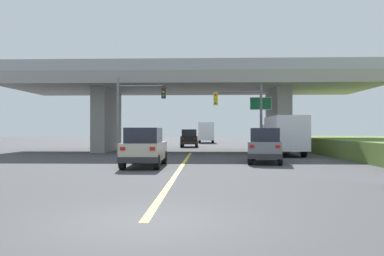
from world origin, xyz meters
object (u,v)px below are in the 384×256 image
at_px(sedan_oncoming, 189,138).
at_px(semi_truck_distant, 206,132).
at_px(traffic_signal_nearside, 244,110).
at_px(box_truck, 284,135).
at_px(traffic_signal_farside, 134,105).
at_px(suv_crossing, 266,145).
at_px(highway_sign, 261,110).
at_px(suv_lead, 145,147).

relative_size(sedan_oncoming, semi_truck_distant, 0.62).
bearing_deg(sedan_oncoming, traffic_signal_nearside, -73.05).
bearing_deg(box_truck, sedan_oncoming, 117.88).
distance_m(sedan_oncoming, semi_truck_distant, 15.46).
bearing_deg(semi_truck_distant, traffic_signal_farside, -100.22).
relative_size(suv_crossing, traffic_signal_nearside, 0.88).
xyz_separation_m(box_truck, highway_sign, (-1.36, 2.69, 2.03)).
distance_m(suv_crossing, highway_sign, 10.36).
bearing_deg(sedan_oncoming, suv_lead, -93.00).
bearing_deg(traffic_signal_nearside, traffic_signal_farside, 178.73).
height_order(sedan_oncoming, traffic_signal_nearside, traffic_signal_nearside).
height_order(traffic_signal_nearside, traffic_signal_farside, traffic_signal_farside).
relative_size(traffic_signal_farside, semi_truck_distant, 0.85).
relative_size(suv_crossing, semi_truck_distant, 0.67).
bearing_deg(sedan_oncoming, traffic_signal_farside, -103.13).
relative_size(suv_lead, traffic_signal_farside, 0.75).
bearing_deg(suv_lead, semi_truck_distant, 85.38).
bearing_deg(sedan_oncoming, box_truck, -62.12).
bearing_deg(suv_lead, traffic_signal_farside, 103.66).
bearing_deg(semi_truck_distant, suv_crossing, -84.79).
distance_m(traffic_signal_nearside, highway_sign, 3.88).
bearing_deg(box_truck, traffic_signal_nearside, -165.66).
relative_size(box_truck, traffic_signal_nearside, 1.43).
height_order(box_truck, traffic_signal_nearside, traffic_signal_nearside).
bearing_deg(suv_lead, sedan_oncoming, 87.00).
xyz_separation_m(suv_crossing, box_truck, (2.47, 7.28, 0.56)).
relative_size(sedan_oncoming, traffic_signal_nearside, 0.82).
bearing_deg(highway_sign, suv_crossing, -96.35).
bearing_deg(sedan_oncoming, semi_truck_distant, 82.77).
distance_m(box_truck, traffic_signal_nearside, 3.69).
distance_m(box_truck, semi_truck_distant, 30.68).
relative_size(suv_lead, suv_crossing, 0.96).
xyz_separation_m(box_truck, traffic_signal_farside, (-11.41, -0.60, 2.24)).
bearing_deg(traffic_signal_nearside, suv_lead, -123.20).
bearing_deg(highway_sign, traffic_signal_farside, -161.89).
bearing_deg(suv_lead, suv_crossing, 22.43).
distance_m(suv_lead, traffic_signal_farside, 10.10).
bearing_deg(suv_crossing, box_truck, 81.25).
xyz_separation_m(suv_crossing, highway_sign, (1.11, 9.97, 2.59)).
height_order(suv_lead, traffic_signal_nearside, traffic_signal_nearside).
height_order(suv_lead, semi_truck_distant, semi_truck_distant).
bearing_deg(traffic_signal_nearside, highway_sign, 63.70).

